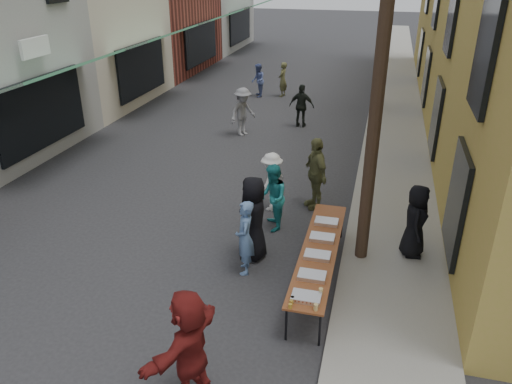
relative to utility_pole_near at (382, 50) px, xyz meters
The scene contains 26 objects.
ground 6.91m from the utility_pole_near, 145.10° to the right, with size 120.00×120.00×0.00m, color #28282B.
sidewalk 12.82m from the utility_pole_near, 86.66° to the left, with size 2.20×60.00×0.10m, color gray.
storefront_row 18.65m from the utility_pole_near, 140.09° to the left, with size 8.00×37.00×9.00m.
utility_pole_near is the anchor object (origin of this frame).
utility_pole_mid 12.00m from the utility_pole_near, 90.00° to the left, with size 0.26×0.26×9.00m, color #2D2116.
serving_table 4.01m from the utility_pole_near, 127.66° to the right, with size 0.70×4.00×0.75m.
catering_tray_sausage 4.65m from the utility_pole_near, 106.59° to the right, with size 0.50×0.33×0.08m, color maroon.
catering_tray_foil_b 4.31m from the utility_pole_near, 111.45° to the right, with size 0.50×0.33×0.08m, color #B2B2B7.
catering_tray_buns 4.02m from the utility_pole_near, 120.91° to the right, with size 0.50×0.33×0.08m, color tan.
catering_tray_foil_d 3.85m from the utility_pole_near, 141.48° to the right, with size 0.50×0.33×0.08m, color #B2B2B7.
catering_tray_buns_end 3.80m from the utility_pole_near, behind, with size 0.50×0.33×0.08m, color tan.
condiment_jar_a 4.87m from the utility_pole_near, 108.86° to the right, with size 0.07×0.07×0.08m, color #A57F26.
condiment_jar_b 4.81m from the utility_pole_near, 109.47° to the right, with size 0.07×0.07×0.08m, color #A57F26.
condiment_jar_c 4.75m from the utility_pole_near, 110.11° to the right, with size 0.07×0.07×0.08m, color #A57F26.
cup_stack 4.75m from the utility_pole_near, 101.55° to the right, with size 0.08×0.08×0.12m, color tan.
guest_front_a 4.26m from the utility_pole_near, 168.82° to the right, with size 0.92×0.60×1.89m, color black.
guest_front_b 4.49m from the utility_pole_near, 155.41° to the right, with size 0.59×0.39×1.63m, color #5778A8.
guest_front_c 4.36m from the utility_pole_near, 158.55° to the left, with size 0.80×0.63×1.65m, color teal.
guest_front_d 4.83m from the utility_pole_near, 142.44° to the left, with size 1.01×0.58×1.56m, color silver.
guest_front_e 4.44m from the utility_pole_near, 120.94° to the left, with size 1.13×0.47×1.92m, color #64653A.
guest_queue_back 6.11m from the utility_pole_near, 116.83° to the right, with size 1.72×0.55×1.86m, color maroon.
server 3.75m from the utility_pole_near, 17.57° to the left, with size 0.80×0.52×1.64m, color black.
passerby_left 9.61m from the utility_pole_near, 122.67° to the left, with size 1.15×0.66×1.77m, color gray.
passerby_mid 10.19m from the utility_pole_near, 107.69° to the left, with size 0.97×0.40×1.65m, color black.
passerby_right 14.69m from the utility_pole_near, 108.65° to the left, with size 0.58×0.38×1.60m, color brown.
passerby_far 14.77m from the utility_pole_near, 113.33° to the left, with size 0.75×0.58×1.54m, color #5566A5.
Camera 1 is at (4.39, -6.58, 6.02)m, focal length 35.00 mm.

